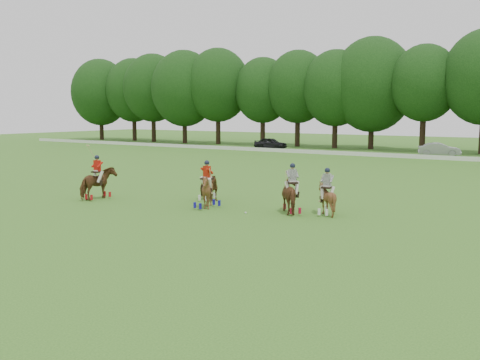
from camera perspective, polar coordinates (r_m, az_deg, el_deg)
The scene contains 11 objects.
ground at distance 25.49m, azimuth -9.37°, elevation -3.79°, with size 180.00×180.00×0.00m, color #32631C.
tree_line at distance 68.57m, azimuth 19.35°, elevation 9.72°, with size 117.98×14.32×14.75m.
boundary_rail at distance 59.06m, azimuth 16.41°, elevation 2.51°, with size 120.00×0.10×0.44m, color white.
car_left at distance 70.36m, azimuth 3.29°, elevation 3.94°, with size 1.74×4.34×1.48m, color black.
car_mid at distance 62.54m, azimuth 20.48°, elevation 3.07°, with size 1.55×4.45×1.47m, color gray.
polo_red_a at distance 30.69m, azimuth -14.93°, elevation -0.33°, with size 1.32×2.13×3.01m.
polo_red_b at distance 29.40m, azimuth -3.55°, elevation -0.71°, with size 1.63×1.45×2.19m.
polo_red_c at distance 26.94m, azimuth -3.53°, elevation -1.17°, with size 1.71×1.84×2.44m.
polo_stripe_a at distance 25.81m, azimuth 5.59°, elevation -1.59°, with size 2.06×2.11×2.41m.
polo_stripe_b at distance 25.59m, azimuth 9.24°, elevation -1.92°, with size 1.37×1.51×2.24m.
polo_ball at distance 25.67m, azimuth 0.60°, elevation -3.50°, with size 0.09×0.09×0.09m, color white.
Camera 1 is at (16.98, -18.37, 4.86)m, focal length 40.00 mm.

